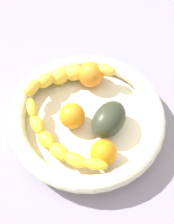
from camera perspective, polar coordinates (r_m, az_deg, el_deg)
The scene contains 8 objects.
kitchen_counter at distance 62.43cm, azimuth -0.00°, elevation -3.31°, with size 120.00×120.00×3.00cm, color gray.
fruit_bowl at distance 58.44cm, azimuth -0.00°, elevation -1.18°, with size 34.89×34.89×5.95cm.
banana_draped_left at distance 62.11cm, azimuth -4.30°, elevation 8.04°, with size 22.76×9.40×5.42cm.
banana_draped_right at distance 53.69cm, azimuth -6.95°, elevation -6.61°, with size 11.16×22.69×4.36cm.
orange_front at distance 62.58cm, azimuth 0.88°, elevation 8.30°, with size 6.21×6.21×6.21cm, color orange.
orange_mid_left at distance 52.44cm, azimuth 3.65°, elevation -9.02°, with size 5.51×5.51×5.51cm, color orange.
orange_mid_right at distance 56.21cm, azimuth -3.29°, elevation -0.85°, with size 5.74×5.74×5.74cm, color orange.
avocado_dark at distance 55.49cm, azimuth 4.87°, elevation -1.66°, with size 9.39×6.56×6.36cm, color #313727.
Camera 1 is at (13.19, 26.55, 56.44)cm, focal length 41.20 mm.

